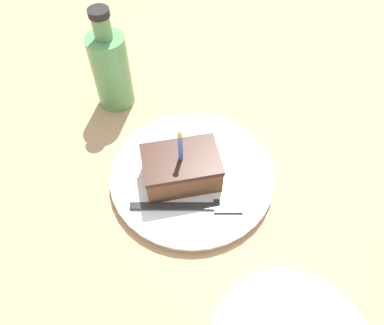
{
  "coord_description": "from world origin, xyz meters",
  "views": [
    {
      "loc": [
        -0.34,
        0.08,
        0.53
      ],
      "look_at": [
        0.01,
        0.01,
        0.04
      ],
      "focal_mm": 35.0,
      "sensor_mm": 36.0,
      "label": 1
    }
  ],
  "objects_px": {
    "fork": "(195,206)",
    "bottle": "(111,69)",
    "cake_slice": "(181,168)",
    "plate": "(192,175)"
  },
  "relations": [
    {
      "from": "cake_slice",
      "to": "plate",
      "type": "bearing_deg",
      "value": -68.55
    },
    {
      "from": "cake_slice",
      "to": "fork",
      "type": "bearing_deg",
      "value": -170.51
    },
    {
      "from": "fork",
      "to": "cake_slice",
      "type": "bearing_deg",
      "value": 9.49
    },
    {
      "from": "plate",
      "to": "fork",
      "type": "relative_size",
      "value": 1.56
    },
    {
      "from": "plate",
      "to": "bottle",
      "type": "bearing_deg",
      "value": 27.06
    },
    {
      "from": "fork",
      "to": "plate",
      "type": "bearing_deg",
      "value": -7.78
    },
    {
      "from": "cake_slice",
      "to": "fork",
      "type": "xyz_separation_m",
      "value": [
        -0.06,
        -0.01,
        -0.03
      ]
    },
    {
      "from": "fork",
      "to": "bottle",
      "type": "relative_size",
      "value": 0.89
    },
    {
      "from": "plate",
      "to": "fork",
      "type": "distance_m",
      "value": 0.07
    },
    {
      "from": "plate",
      "to": "cake_slice",
      "type": "height_order",
      "value": "cake_slice"
    }
  ]
}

